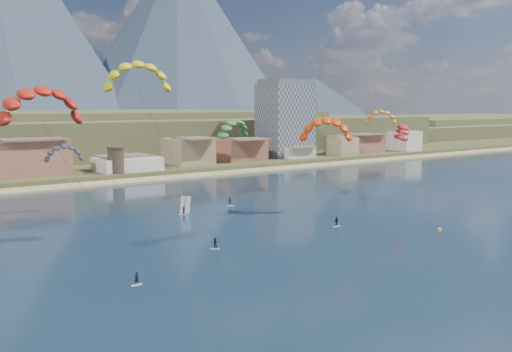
# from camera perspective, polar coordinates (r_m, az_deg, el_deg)

# --- Properties ---
(ground) EXTENTS (2400.00, 2400.00, 0.00)m
(ground) POSITION_cam_1_polar(r_m,az_deg,el_deg) (86.53, 12.74, -8.77)
(ground) COLOR black
(ground) RESTS_ON ground
(beach) EXTENTS (2200.00, 12.00, 0.90)m
(beach) POSITION_cam_1_polar(r_m,az_deg,el_deg) (173.90, -14.52, -0.69)
(beach) COLOR tan
(beach) RESTS_ON ground
(foothills) EXTENTS (940.00, 210.00, 18.00)m
(foothills) POSITION_cam_1_polar(r_m,az_deg,el_deg) (299.66, -19.55, 4.07)
(foothills) COLOR brown
(foothills) RESTS_ON ground
(apartment_tower) EXTENTS (20.00, 16.00, 32.00)m
(apartment_tower) POSITION_cam_1_polar(r_m,az_deg,el_deg) (234.96, 2.97, 5.84)
(apartment_tower) COLOR gray
(apartment_tower) RESTS_ON ground
(watchtower) EXTENTS (5.82, 5.82, 8.60)m
(watchtower) POSITION_cam_1_polar(r_m,az_deg,el_deg) (182.43, -14.05, 1.62)
(watchtower) COLOR #47382D
(watchtower) RESTS_ON ground
(kitesurfer_red) EXTENTS (15.00, 14.68, 28.54)m
(kitesurfer_red) POSITION_cam_1_polar(r_m,az_deg,el_deg) (81.33, -21.08, 7.30)
(kitesurfer_red) COLOR silver
(kitesurfer_red) RESTS_ON ground
(kitesurfer_yellow) EXTENTS (14.36, 17.17, 32.99)m
(kitesurfer_yellow) POSITION_cam_1_polar(r_m,az_deg,el_deg) (98.44, -11.92, 10.28)
(kitesurfer_yellow) COLOR silver
(kitesurfer_yellow) RESTS_ON ground
(kitesurfer_orange) EXTENTS (15.81, 18.78, 24.29)m
(kitesurfer_orange) POSITION_cam_1_polar(r_m,az_deg,el_deg) (123.66, 7.16, 5.13)
(kitesurfer_orange) COLOR silver
(kitesurfer_orange) RESTS_ON ground
(kitesurfer_green) EXTENTS (15.01, 15.02, 22.43)m
(kitesurfer_green) POSITION_cam_1_polar(r_m,az_deg,el_deg) (143.30, -2.30, 5.08)
(kitesurfer_green) COLOR silver
(kitesurfer_green) RESTS_ON ground
(distant_kite_dark) EXTENTS (9.13, 6.27, 16.84)m
(distant_kite_dark) POSITION_cam_1_polar(r_m,az_deg,el_deg) (129.85, -18.96, 2.51)
(distant_kite_dark) COLOR #262626
(distant_kite_dark) RESTS_ON ground
(distant_kite_orange) EXTENTS (9.16, 8.82, 23.65)m
(distant_kite_orange) POSITION_cam_1_polar(r_m,az_deg,el_deg) (159.32, 12.59, 6.11)
(distant_kite_orange) COLOR #262626
(distant_kite_orange) RESTS_ON ground
(distant_kite_red) EXTENTS (9.16, 9.71, 20.02)m
(distant_kite_red) POSITION_cam_1_polar(r_m,az_deg,el_deg) (155.93, 14.55, 4.58)
(distant_kite_red) COLOR #262626
(distant_kite_red) RESTS_ON ground
(windsurfer) EXTENTS (2.24, 2.45, 3.92)m
(windsurfer) POSITION_cam_1_polar(r_m,az_deg,el_deg) (122.92, -7.29, -3.29)
(windsurfer) COLOR silver
(windsurfer) RESTS_ON ground
(buoy) EXTENTS (0.72, 0.72, 0.72)m
(buoy) POSITION_cam_1_polar(r_m,az_deg,el_deg) (112.26, 18.16, -5.19)
(buoy) COLOR yellow
(buoy) RESTS_ON ground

